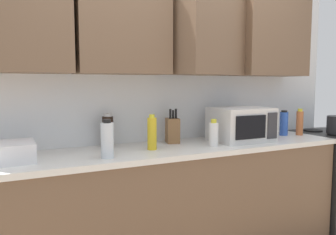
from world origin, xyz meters
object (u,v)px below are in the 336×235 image
Objects in this scene: bottle_soy_dark at (108,131)px; bottle_white_jar at (214,134)px; microwave at (241,124)px; bottle_clear_tall at (107,140)px; bottle_yellow_mustard at (152,133)px; bottle_spice_jar at (300,123)px; stove_range at (334,176)px; dish_rack at (2,153)px; knife_block at (173,130)px; bottle_blue_cleaner at (284,123)px; bottle_red_sauce at (272,129)px.

bottle_white_jar is at bearing -24.00° from bottle_soy_dark.
microwave is 1.90× the size of bottle_clear_tall.
bottle_yellow_mustard is 1.04× the size of bottle_spice_jar.
bottle_yellow_mustard is at bearing 18.88° from bottle_clear_tall.
stove_range is 3.57× the size of bottle_soy_dark.
dish_rack is at bearing 179.62° from stove_range.
bottle_spice_jar is at bearing -0.10° from dish_rack.
bottle_spice_jar is (1.52, 0.03, -0.00)m from bottle_yellow_mustard.
bottle_soy_dark is (0.73, 0.21, 0.06)m from dish_rack.
knife_block is 1.09× the size of bottle_soy_dark.
bottle_blue_cleaner is at bearing 1.17° from dish_rack.
bottle_white_jar is (0.85, 0.04, -0.02)m from bottle_clear_tall.
dish_rack reaches higher than stove_range.
microwave is at bearing -12.04° from bottle_soy_dark.
knife_block is 1.33× the size of bottle_white_jar.
microwave is 1.20m from bottle_clear_tall.
bottle_soy_dark reaches higher than bottle_red_sauce.
stove_range is 2.45m from bottle_clear_tall.
bottle_white_jar is (0.48, -0.08, -0.03)m from bottle_yellow_mustard.
bottle_yellow_mustard is at bearing -178.91° from microwave.
knife_block is 1.10× the size of bottle_clear_tall.
bottle_red_sauce is (-0.83, 0.01, 0.52)m from stove_range.
bottle_spice_jar is (2.50, -0.00, 0.06)m from dish_rack.
knife_block reaches higher than bottle_clear_tall.
bottle_yellow_mustard is (-0.26, -0.19, 0.02)m from knife_block.
bottle_clear_tall is at bearing -174.15° from bottle_red_sauce.
knife_block is at bearing 6.78° from dish_rack.
bottle_white_jar reaches higher than stove_range.
microwave is at bearing 1.09° from bottle_yellow_mustard.
dish_rack is at bearing 175.27° from bottle_white_jar.
microwave reaches higher than bottle_white_jar.
bottle_clear_tall is at bearing -106.44° from bottle_soy_dark.
bottle_clear_tall is 0.85m from bottle_white_jar.
microwave is at bearing -177.33° from bottle_red_sauce.
bottle_soy_dark is (-1.63, 0.16, 0.01)m from bottle_blue_cleaner.
bottle_blue_cleaner is (2.36, 0.05, 0.05)m from dish_rack.
bottle_clear_tall is at bearing -175.15° from bottle_spice_jar.
dish_rack is 0.99m from bottle_yellow_mustard.
microwave reaches higher than bottle_spice_jar.
bottle_clear_tall is 1.02× the size of bottle_spice_jar.
bottle_soy_dark is (-1.44, 0.21, 0.05)m from bottle_red_sauce.
bottle_blue_cleaner is 0.15m from bottle_spice_jar.
dish_rack is 1.47m from bottle_white_jar.
bottle_soy_dark reaches higher than stove_range.
bottle_blue_cleaner is at bearing 10.75° from bottle_white_jar.
bottle_yellow_mustard is at bearing -176.40° from bottle_blue_cleaner.
bottle_clear_tall is 0.99× the size of bottle_soy_dark.
dish_rack is 0.76m from bottle_soy_dark.
dish_rack is 1.54× the size of bottle_spice_jar.
bottle_blue_cleaner is at bearing 3.60° from bottle_yellow_mustard.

